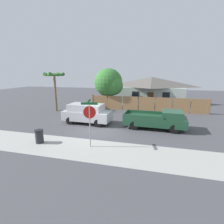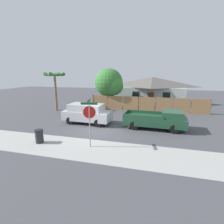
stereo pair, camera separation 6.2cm
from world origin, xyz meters
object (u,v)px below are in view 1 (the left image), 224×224
at_px(trash_bin, 39,136).
at_px(house, 151,90).
at_px(orange_pickup, 157,120).
at_px(oak_tree, 109,83).
at_px(red_suv, 87,113).
at_px(palm_tree, 54,78).
at_px(stop_sign, 90,115).

bearing_deg(trash_bin, house, 70.54).
xyz_separation_m(orange_pickup, trash_bin, (-7.81, -5.34, -0.35)).
height_order(orange_pickup, trash_bin, orange_pickup).
relative_size(oak_tree, red_suv, 1.17).
relative_size(house, orange_pickup, 1.97).
distance_m(house, trash_bin, 20.14).
xyz_separation_m(house, oak_tree, (-5.40, -5.55, 1.22)).
bearing_deg(oak_tree, trash_bin, -95.51).
bearing_deg(house, oak_tree, -134.18).
xyz_separation_m(palm_tree, orange_pickup, (12.54, -4.31, -3.29)).
bearing_deg(oak_tree, stop_sign, -79.80).
bearing_deg(red_suv, orange_pickup, 1.91).
bearing_deg(red_suv, oak_tree, 92.10).
bearing_deg(orange_pickup, stop_sign, -127.57).
bearing_deg(red_suv, house, 70.37).
bearing_deg(trash_bin, oak_tree, 84.49).
relative_size(oak_tree, stop_sign, 1.72).
xyz_separation_m(house, orange_pickup, (1.12, -13.58, -1.32)).
height_order(oak_tree, palm_tree, oak_tree).
xyz_separation_m(palm_tree, trash_bin, (4.73, -9.65, -3.64)).
distance_m(oak_tree, stop_sign, 13.34).
xyz_separation_m(stop_sign, trash_bin, (-3.64, -0.30, -1.67)).
distance_m(red_suv, stop_sign, 5.68).
relative_size(oak_tree, orange_pickup, 1.02).
distance_m(palm_tree, red_suv, 8.04).
bearing_deg(palm_tree, oak_tree, 31.70).
bearing_deg(stop_sign, house, 68.85).
relative_size(house, oak_tree, 1.94).
bearing_deg(palm_tree, trash_bin, -63.88).
bearing_deg(oak_tree, house, 45.82).
bearing_deg(trash_bin, orange_pickup, 34.37).
relative_size(house, palm_tree, 2.17).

